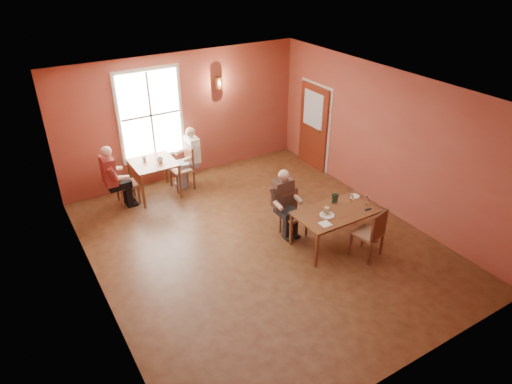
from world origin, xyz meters
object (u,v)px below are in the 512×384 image
chair_diner_white (181,168)px  diner_maroon (124,174)px  chair_diner_main (294,215)px  main_table (335,227)px  diner_main (295,207)px  second_table (155,179)px  chair_diner_maroon (127,183)px  diner_white (182,161)px  chair_empty (368,233)px

chair_diner_white → diner_maroon: diner_maroon is taller
chair_diner_main → diner_maroon: diner_maroon is taller
main_table → diner_main: 0.85m
main_table → second_table: 4.24m
main_table → chair_diner_maroon: size_ratio=1.65×
diner_white → chair_diner_maroon: bearing=90.0°
chair_diner_white → chair_diner_maroon: (-1.30, 0.00, -0.05)m
diner_main → chair_diner_white: 3.18m
chair_diner_main → diner_white: diner_white is taller
chair_diner_main → chair_diner_maroon: (-2.40, 2.95, 0.01)m
chair_diner_main → diner_white: (-1.07, 2.95, 0.22)m
diner_main → chair_diner_maroon: diner_main is taller
main_table → diner_white: (-1.57, 3.60, 0.32)m
chair_empty → diner_white: 4.58m
main_table → chair_empty: bearing=-65.9°
diner_white → chair_diner_white: bearing=90.0°
chair_diner_main → chair_diner_maroon: bearing=-50.9°
diner_main → diner_white: bearing=-70.2°
chair_diner_white → second_table: bearing=90.0°
main_table → diner_maroon: diner_maroon is taller
chair_diner_main → diner_white: bearing=-70.1°
chair_diner_main → diner_maroon: 3.83m
chair_diner_white → diner_maroon: 1.34m
chair_empty → diner_white: size_ratio=0.73×
diner_main → diner_white: diner_white is taller
chair_empty → chair_diner_white: (-1.87, 4.20, 0.02)m
diner_white → chair_diner_maroon: size_ratio=1.45×
chair_empty → chair_diner_maroon: (-3.17, 4.20, -0.03)m
diner_main → second_table: diner_main is taller
chair_empty → chair_diner_white: chair_diner_white is taller
diner_main → diner_white: 3.16m
diner_white → chair_diner_maroon: (-1.33, 0.00, -0.21)m
chair_diner_main → chair_empty: (0.77, -1.25, 0.04)m
chair_diner_main → second_table: bearing=-59.3°
chair_empty → chair_diner_white: size_ratio=0.97×
diner_main → second_table: bearing=-59.6°
chair_diner_maroon → chair_diner_main: bearing=39.1°
chair_diner_white → main_table: bearing=-156.0°
diner_main → diner_maroon: bearing=-50.8°
main_table → diner_maroon: 4.65m
chair_diner_maroon → diner_maroon: diner_maroon is taller
chair_diner_white → diner_white: bearing=-90.0°
diner_main → chair_diner_maroon: size_ratio=1.39×
diner_white → chair_empty: bearing=-156.4°
chair_empty → second_table: size_ratio=1.06×
diner_maroon → chair_diner_main: bearing=39.5°
diner_maroon → main_table: bearing=39.2°
main_table → diner_maroon: size_ratio=1.09×
diner_white → diner_maroon: size_ratio=0.97×
chair_diner_maroon → chair_diner_white: bearing=90.0°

